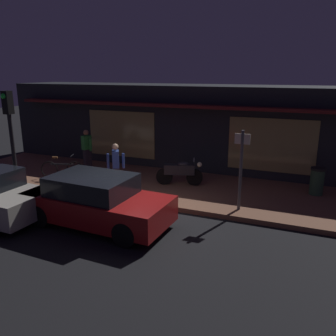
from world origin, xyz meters
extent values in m
plane|color=black|center=(0.00, 0.00, 0.00)|extent=(60.00, 60.00, 0.00)
cube|color=brown|center=(0.00, 3.00, 0.07)|extent=(18.00, 4.00, 0.15)
cube|color=black|center=(0.00, 6.40, 1.80)|extent=(18.00, 2.80, 3.60)
cube|color=olive|center=(-3.20, 4.98, 1.50)|extent=(3.20, 0.04, 2.00)
cube|color=olive|center=(3.20, 4.98, 1.50)|extent=(3.20, 0.04, 2.00)
cube|color=#591919|center=(0.00, 4.75, 2.85)|extent=(16.20, 0.50, 0.12)
cylinder|color=black|center=(-0.27, 2.94, 0.45)|extent=(0.61, 0.30, 0.60)
cylinder|color=black|center=(0.78, 3.28, 0.45)|extent=(0.61, 0.30, 0.60)
cube|color=black|center=(0.25, 3.11, 0.73)|extent=(1.13, 0.60, 0.36)
ellipsoid|color=black|center=(0.40, 3.16, 0.93)|extent=(0.49, 0.36, 0.20)
sphere|color=#F9EDB7|center=(0.94, 3.33, 0.93)|extent=(0.18, 0.18, 0.18)
cylinder|color=gray|center=(0.75, 3.27, 1.10)|extent=(0.20, 0.53, 0.03)
torus|color=black|center=(-4.72, 1.98, 0.48)|extent=(0.63, 0.28, 0.66)
torus|color=black|center=(-3.79, 2.35, 0.48)|extent=(0.63, 0.28, 0.66)
cube|color=black|center=(-4.25, 2.17, 0.70)|extent=(0.85, 0.37, 0.06)
cube|color=brown|center=(-4.48, 2.07, 0.97)|extent=(0.22, 0.15, 0.06)
cylinder|color=black|center=(-3.86, 2.32, 1.05)|extent=(0.18, 0.40, 0.02)
cube|color=#28232D|center=(-4.14, 3.68, 0.57)|extent=(0.28, 0.33, 0.85)
cube|color=#2D8C38|center=(-4.14, 3.68, 1.29)|extent=(0.33, 0.43, 0.58)
sphere|color=#8C6647|center=(-4.14, 3.68, 1.71)|extent=(0.22, 0.22, 0.22)
cylinder|color=#2D8C38|center=(-4.38, 3.77, 1.22)|extent=(0.11, 0.11, 0.52)
cylinder|color=#2D8C38|center=(-3.89, 3.60, 1.22)|extent=(0.11, 0.11, 0.52)
cube|color=#28232D|center=(-1.51, 1.64, 0.57)|extent=(0.31, 0.34, 0.85)
cube|color=navy|center=(-1.51, 1.64, 1.29)|extent=(0.38, 0.44, 0.58)
sphere|color=tan|center=(-1.51, 1.64, 1.71)|extent=(0.22, 0.22, 0.22)
cylinder|color=navy|center=(-1.29, 1.77, 1.22)|extent=(0.12, 0.12, 0.52)
cylinder|color=navy|center=(-1.74, 1.51, 1.22)|extent=(0.12, 0.12, 0.52)
cylinder|color=#47474C|center=(2.75, 1.57, 1.35)|extent=(0.09, 0.09, 2.40)
cube|color=beige|center=(2.75, 1.57, 2.30)|extent=(0.44, 0.03, 0.30)
cylinder|color=#2D4C33|center=(4.88, 3.92, 0.57)|extent=(0.44, 0.44, 0.85)
cylinder|color=black|center=(4.88, 3.92, 1.04)|extent=(0.48, 0.48, 0.08)
cylinder|color=black|center=(-4.07, -0.27, 1.80)|extent=(0.12, 0.12, 3.60)
cube|color=black|center=(-4.07, -0.27, 3.25)|extent=(0.24, 0.24, 0.70)
sphere|color=#1ED838|center=(-4.07, -0.40, 3.45)|extent=(0.16, 0.16, 0.16)
cylinder|color=black|center=(-2.79, -0.75, 0.32)|extent=(0.65, 0.25, 0.64)
cylinder|color=black|center=(0.67, 0.01, 0.32)|extent=(0.65, 0.25, 0.64)
cylinder|color=black|center=(0.60, -1.55, 0.32)|extent=(0.65, 0.25, 0.64)
cylinder|color=black|center=(-2.03, 0.12, 0.32)|extent=(0.65, 0.25, 0.64)
cylinder|color=black|center=(-2.10, -1.43, 0.32)|extent=(0.65, 0.25, 0.64)
cube|color=maroon|center=(-0.71, -0.71, 0.55)|extent=(4.17, 1.93, 0.68)
cube|color=black|center=(-0.86, -0.70, 1.10)|extent=(2.26, 1.69, 0.64)
camera|label=1|loc=(4.60, -8.37, 4.16)|focal=37.63mm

